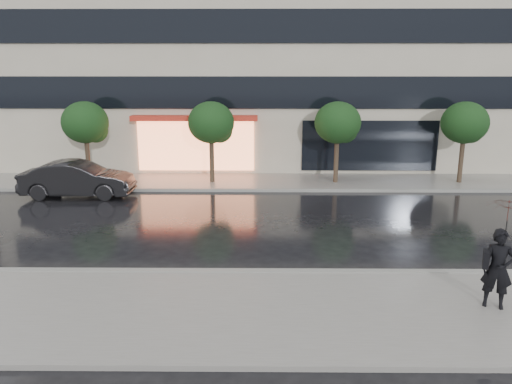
{
  "coord_description": "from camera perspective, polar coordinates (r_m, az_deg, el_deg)",
  "views": [
    {
      "loc": [
        -0.66,
        -13.7,
        5.5
      ],
      "look_at": [
        -0.8,
        2.77,
        1.4
      ],
      "focal_mm": 35.0,
      "sensor_mm": 36.0,
      "label": 1
    }
  ],
  "objects": [
    {
      "name": "office_building",
      "position": [
        31.87,
        1.8,
        20.28
      ],
      "size": [
        30.0,
        12.76,
        18.0
      ],
      "color": "#BAB09E",
      "rests_on": "ground"
    },
    {
      "name": "curb_near",
      "position": [
        13.83,
        3.23,
        -9.17
      ],
      "size": [
        60.0,
        0.25,
        0.14
      ],
      "primitive_type": "cube",
      "color": "gray",
      "rests_on": "ground"
    },
    {
      "name": "sidewalk_near",
      "position": [
        11.8,
        3.75,
        -13.51
      ],
      "size": [
        60.0,
        4.5,
        0.12
      ],
      "primitive_type": "cube",
      "color": "slate",
      "rests_on": "ground"
    },
    {
      "name": "tree_mid_east",
      "position": [
        24.16,
        9.44,
        7.66
      ],
      "size": [
        2.2,
        2.2,
        3.99
      ],
      "color": "#33261C",
      "rests_on": "ground"
    },
    {
      "name": "pedestrian_with_umbrella",
      "position": [
        12.52,
        26.42,
        -4.88
      ],
      "size": [
        1.27,
        1.28,
        2.58
      ],
      "rotation": [
        0.0,
        0.0,
        -0.38
      ],
      "color": "black",
      "rests_on": "sidewalk_near"
    },
    {
      "name": "tree_far_east",
      "position": [
        25.77,
        22.85,
        7.15
      ],
      "size": [
        2.2,
        2.2,
        3.99
      ],
      "color": "#33261C",
      "rests_on": "ground"
    },
    {
      "name": "sidewalk_far",
      "position": [
        24.57,
        2.03,
        1.17
      ],
      "size": [
        60.0,
        3.5,
        0.12
      ],
      "primitive_type": "cube",
      "color": "slate",
      "rests_on": "ground"
    },
    {
      "name": "parked_car",
      "position": [
        23.1,
        -19.69,
        1.38
      ],
      "size": [
        4.79,
        1.68,
        1.58
      ],
      "primitive_type": "imported",
      "rotation": [
        0.0,
        0.0,
        1.57
      ],
      "color": "black",
      "rests_on": "ground"
    },
    {
      "name": "ground",
      "position": [
        14.77,
        3.05,
        -7.9
      ],
      "size": [
        120.0,
        120.0,
        0.0
      ],
      "primitive_type": "plane",
      "color": "black",
      "rests_on": "ground"
    },
    {
      "name": "tree_far_west",
      "position": [
        25.26,
        -18.79,
        7.38
      ],
      "size": [
        2.2,
        2.2,
        3.99
      ],
      "color": "#33261C",
      "rests_on": "ground"
    },
    {
      "name": "tree_mid_west",
      "position": [
        23.98,
        -5.0,
        7.75
      ],
      "size": [
        2.2,
        2.2,
        3.99
      ],
      "color": "#33261C",
      "rests_on": "ground"
    },
    {
      "name": "curb_far",
      "position": [
        22.86,
        2.14,
        0.23
      ],
      "size": [
        60.0,
        0.25,
        0.14
      ],
      "primitive_type": "cube",
      "color": "gray",
      "rests_on": "ground"
    }
  ]
}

